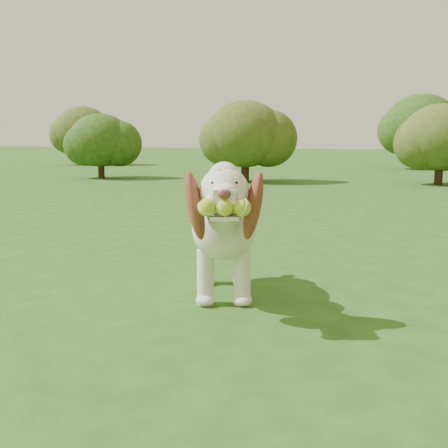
% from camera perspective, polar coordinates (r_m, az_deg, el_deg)
% --- Properties ---
extents(ground, '(80.00, 80.00, 0.00)m').
position_cam_1_polar(ground, '(2.97, -14.00, -8.89)').
color(ground, '#234E16').
rests_on(ground, ground).
extents(dog, '(0.70, 1.15, 0.78)m').
position_cam_1_polar(dog, '(3.08, -0.03, -0.10)').
color(dog, white).
rests_on(dog, ground).
extents(shrub_a, '(1.35, 1.35, 1.39)m').
position_cam_1_polar(shrub_a, '(12.52, -12.46, 8.31)').
color(shrub_a, '#382314').
rests_on(shrub_a, ground).
extents(shrub_g, '(1.79, 1.79, 1.85)m').
position_cam_1_polar(shrub_g, '(18.66, -14.15, 9.19)').
color(shrub_g, '#382314').
rests_on(shrub_g, ground).
extents(shrub_b, '(1.55, 1.55, 1.60)m').
position_cam_1_polar(shrub_b, '(11.25, 2.18, 9.11)').
color(shrub_b, '#382314').
rests_on(shrub_b, ground).
extents(shrub_c, '(1.45, 1.45, 1.50)m').
position_cam_1_polar(shrub_c, '(11.27, 21.16, 8.22)').
color(shrub_c, '#382314').
rests_on(shrub_c, ground).
extents(shrub_i, '(1.99, 1.99, 2.06)m').
position_cam_1_polar(shrub_i, '(16.57, 19.40, 9.46)').
color(shrub_i, '#382314').
rests_on(shrub_i, ground).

